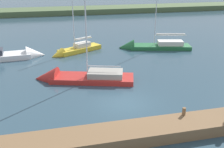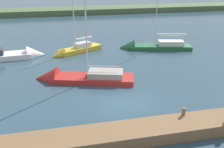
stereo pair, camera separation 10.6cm
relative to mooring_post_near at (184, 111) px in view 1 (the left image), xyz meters
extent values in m
plane|color=#2D4756|center=(2.79, -3.66, -0.99)|extent=(200.00, 200.00, 0.00)
cube|color=#4C603D|center=(2.79, -51.48, -0.99)|extent=(180.00, 8.00, 2.40)
cube|color=brown|center=(2.79, 0.72, -0.62)|extent=(27.93, 2.05, 0.74)
cylinder|color=brown|center=(0.00, 0.00, 0.00)|extent=(0.22, 0.22, 0.50)
cube|color=#B22823|center=(4.44, -8.67, -0.92)|extent=(7.73, 4.35, 0.77)
cone|color=#B22823|center=(8.52, -9.92, -0.92)|extent=(2.63, 2.78, 2.28)
cube|color=gray|center=(3.31, -8.32, -0.27)|extent=(3.45, 2.59, 0.53)
cylinder|color=silver|center=(4.86, -8.80, 3.68)|extent=(0.11, 0.11, 8.44)
cylinder|color=silver|center=(3.44, -8.36, 0.44)|extent=(2.85, 0.96, 0.09)
cube|color=gold|center=(4.40, -18.41, -0.91)|extent=(5.68, 4.06, 0.90)
cone|color=gold|center=(7.22, -16.90, -0.91)|extent=(2.05, 2.12, 1.62)
cube|color=silver|center=(4.06, -18.59, -0.18)|extent=(2.22, 1.86, 0.55)
cylinder|color=silver|center=(5.06, -18.06, 2.69)|extent=(0.11, 0.11, 6.30)
cylinder|color=silver|center=(3.90, -18.68, 0.49)|extent=(2.36, 1.32, 0.08)
cylinder|color=silver|center=(3.90, -18.68, 0.61)|extent=(2.19, 1.31, 0.22)
cube|color=#236638|center=(-5.80, -17.34, -0.90)|extent=(7.93, 3.94, 0.77)
cone|color=#236638|center=(-1.58, -18.39, -0.90)|extent=(2.41, 2.56, 2.16)
cube|color=silver|center=(-7.04, -17.03, -0.24)|extent=(3.41, 2.18, 0.55)
cylinder|color=silver|center=(-5.05, -17.53, 4.63)|extent=(0.09, 0.09, 10.30)
cylinder|color=silver|center=(-7.00, -17.04, 0.75)|extent=(3.91, 1.04, 0.07)
cylinder|color=silver|center=(-7.00, -17.04, 0.87)|extent=(3.57, 1.14, 0.27)
cone|color=white|center=(9.66, -17.61, -0.89)|extent=(2.22, 2.43, 2.29)
camera|label=1|loc=(7.85, 13.26, 8.24)|focal=42.37mm
camera|label=2|loc=(7.74, 13.29, 8.24)|focal=42.37mm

